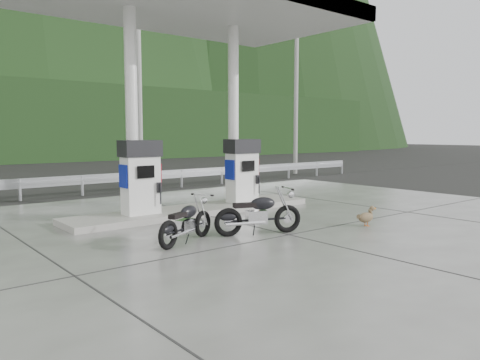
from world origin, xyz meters
TOP-DOWN VIEW (x-y plane):
  - ground at (0.00, 0.00)m, footprint 160.00×160.00m
  - forecourt_apron at (0.00, 0.00)m, footprint 18.00×14.00m
  - pump_island at (0.00, 2.50)m, footprint 7.00×1.40m
  - gas_pump_left at (-1.60, 2.50)m, footprint 0.95×0.55m
  - gas_pump_right at (1.60, 2.50)m, footprint 0.95×0.55m
  - canopy_column_left at (-1.60, 2.90)m, footprint 0.30×0.30m
  - canopy_column_right at (1.60, 2.90)m, footprint 0.30×0.30m
  - canopy_roof at (0.00, 2.50)m, footprint 8.50×5.00m
  - guardrail at (0.00, 8.00)m, footprint 26.00×0.16m
  - road at (0.00, 11.50)m, footprint 60.00×7.00m
  - utility_pole_b at (2.00, 9.50)m, footprint 0.22×0.22m
  - utility_pole_c at (11.00, 9.50)m, footprint 0.22×0.22m
  - motorcycle_left at (-2.04, -0.22)m, footprint 1.70×1.13m
  - motorcycle_right at (-0.46, -0.55)m, footprint 1.88×1.18m
  - duck at (2.02, -1.44)m, footprint 0.54×0.18m

SIDE VIEW (x-z plane):
  - ground at x=0.00m, z-range 0.00..0.00m
  - road at x=0.00m, z-range 0.00..0.01m
  - forecourt_apron at x=0.00m, z-range 0.00..0.02m
  - pump_island at x=0.00m, z-range 0.02..0.17m
  - duck at x=2.02m, z-range 0.02..0.41m
  - motorcycle_left at x=-2.04m, z-range 0.02..0.79m
  - motorcycle_right at x=-0.46m, z-range 0.02..0.87m
  - guardrail at x=0.00m, z-range 0.00..1.42m
  - gas_pump_left at x=-1.60m, z-range 0.17..1.97m
  - gas_pump_right at x=1.60m, z-range 0.17..1.97m
  - canopy_column_left at x=-1.60m, z-range 0.17..5.17m
  - canopy_column_right at x=1.60m, z-range 0.17..5.17m
  - utility_pole_b at x=2.00m, z-range 0.00..8.00m
  - utility_pole_c at x=11.00m, z-range 0.00..8.00m
  - canopy_roof at x=0.00m, z-range 5.17..5.57m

